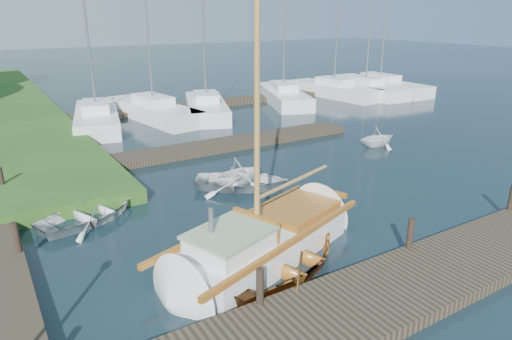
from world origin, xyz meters
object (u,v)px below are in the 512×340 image
marina_boat_1 (153,109)px  mooring_post_2 (410,233)px  tender_b (239,170)px  mooring_post_3 (512,197)px  tender_d (378,135)px  marina_boat_6 (365,88)px  mooring_post_4 (17,237)px  marina_boat_5 (334,89)px  mooring_post_1 (260,286)px  marina_boat_0 (97,117)px  marina_boat_2 (206,106)px  marina_boat_4 (283,94)px  sailboat (266,242)px  dinghy (284,256)px  tender_c (242,178)px  tender_a (89,210)px  marina_boat_7 (380,84)px  mooring_post_5 (1,179)px

marina_boat_1 → mooring_post_2: bearing=170.8°
tender_b → marina_boat_1: size_ratio=0.20×
mooring_post_3 → tender_d: mooring_post_3 is taller
tender_d → marina_boat_6: marina_boat_6 is taller
mooring_post_3 → mooring_post_4: 13.93m
marina_boat_5 → mooring_post_1: bearing=130.2°
marina_boat_5 → mooring_post_2: bearing=137.8°
marina_boat_6 → marina_boat_0: bearing=94.3°
mooring_post_1 → marina_boat_0: size_ratio=0.08×
marina_boat_2 → marina_boat_4: marina_boat_2 is taller
sailboat → tender_d: size_ratio=4.98×
tender_d → marina_boat_5: bearing=-24.3°
dinghy → tender_b: tender_b is taller
mooring_post_2 → marina_boat_6: 25.12m
mooring_post_4 → marina_boat_2: bearing=48.9°
tender_b → tender_c: 0.34m
tender_a → marina_boat_7: size_ratio=0.29×
dinghy → tender_d: size_ratio=2.01×
dinghy → marina_boat_5: size_ratio=0.33×
dinghy → marina_boat_4: 22.28m
mooring_post_3 → tender_d: size_ratio=0.41×
marina_boat_2 → mooring_post_3: bearing=-154.9°
mooring_post_5 → marina_boat_7: bearing=18.7°
mooring_post_4 → marina_boat_1: marina_boat_1 is taller
sailboat → marina_boat_0: bearing=71.9°
marina_boat_0 → sailboat: bearing=-166.1°
mooring_post_2 → tender_d: mooring_post_2 is taller
tender_b → marina_boat_1: marina_boat_1 is taller
mooring_post_4 → tender_c: mooring_post_4 is taller
marina_boat_5 → marina_boat_7: bearing=-97.1°
dinghy → marina_boat_6: 26.50m
mooring_post_5 → dinghy: (5.43, -8.84, -0.29)m
marina_boat_2 → mooring_post_5: bearing=146.8°
marina_boat_0 → marina_boat_1: bearing=-72.1°
marina_boat_2 → marina_boat_6: bearing=-68.0°
mooring_post_1 → marina_boat_2: size_ratio=0.07×
mooring_post_3 → tender_b: (-5.59, 6.83, -0.12)m
mooring_post_1 → tender_a: size_ratio=0.25×
sailboat → marina_boat_5: size_ratio=0.82×
tender_a → marina_boat_1: 14.18m
marina_boat_2 → mooring_post_1: bearing=178.4°
marina_boat_7 → marina_boat_2: bearing=94.9°
marina_boat_4 → marina_boat_7: marina_boat_4 is taller
tender_c → marina_boat_4: (10.81, 12.85, 0.22)m
mooring_post_5 → sailboat: sailboat is taller
mooring_post_3 → mooring_post_2: bearing=180.0°
mooring_post_1 → marina_boat_1: size_ratio=0.07×
marina_boat_4 → marina_boat_6: 7.19m
marina_boat_6 → mooring_post_4: bearing=123.4°
tender_b → marina_boat_0: 12.28m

